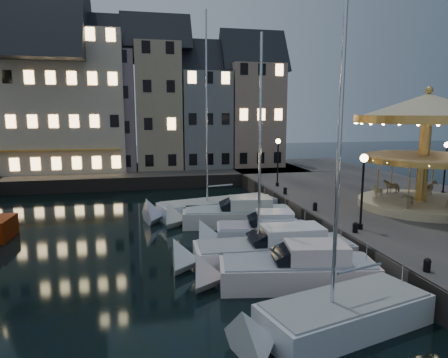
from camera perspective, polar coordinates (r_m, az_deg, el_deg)
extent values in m
plane|color=black|center=(20.32, 2.05, -12.69)|extent=(160.00, 160.00, 0.00)
cube|color=#474442|center=(31.39, 24.81, -4.36)|extent=(16.00, 56.00, 1.30)
cube|color=#474442|center=(46.89, -16.12, 0.44)|extent=(44.00, 12.00, 1.30)
cube|color=#47423A|center=(27.39, 11.23, -5.58)|extent=(0.15, 44.00, 1.30)
cube|color=#47423A|center=(40.87, -13.87, -0.74)|extent=(48.00, 0.15, 1.30)
cylinder|color=black|center=(23.44, 18.88, -6.44)|extent=(0.28, 0.28, 0.30)
cylinder|color=black|center=(23.04, 19.11, -2.24)|extent=(0.12, 0.12, 3.80)
sphere|color=#FFD18C|center=(22.74, 19.38, 2.83)|extent=(0.44, 0.44, 0.44)
cylinder|color=black|center=(35.38, 7.62, -0.78)|extent=(0.28, 0.28, 0.30)
cylinder|color=black|center=(35.11, 7.68, 2.03)|extent=(0.12, 0.12, 3.80)
sphere|color=#FFD18C|center=(34.91, 7.75, 5.37)|extent=(0.44, 0.44, 0.44)
cylinder|color=black|center=(35.55, 28.78, -1.82)|extent=(0.28, 0.28, 0.30)
cylinder|color=black|center=(35.29, 29.00, 0.98)|extent=(0.12, 0.12, 3.80)
sphere|color=#FFD18C|center=(35.09, 29.27, 4.29)|extent=(0.44, 0.44, 0.44)
cylinder|color=black|center=(18.44, 27.01, -11.11)|extent=(0.28, 0.28, 0.40)
sphere|color=black|center=(18.37, 27.06, -10.47)|extent=(0.30, 0.30, 0.30)
cylinder|color=black|center=(22.71, 18.23, -6.77)|extent=(0.28, 0.28, 0.40)
sphere|color=black|center=(22.66, 18.26, -6.24)|extent=(0.30, 0.30, 0.30)
cylinder|color=black|center=(26.99, 12.88, -4.00)|extent=(0.28, 0.28, 0.40)
sphere|color=black|center=(26.94, 12.90, -3.54)|extent=(0.30, 0.30, 0.30)
cylinder|color=black|center=(31.94, 8.72, -1.81)|extent=(0.28, 0.28, 0.40)
sphere|color=black|center=(31.89, 8.73, -1.42)|extent=(0.30, 0.30, 0.30)
cube|color=slate|center=(49.15, -23.44, 8.22)|extent=(5.60, 8.00, 12.00)
cube|color=slate|center=(48.36, -16.35, 9.20)|extent=(6.20, 8.00, 13.00)
cube|color=tan|center=(48.31, -9.46, 10.04)|extent=(5.00, 8.00, 14.00)
cube|color=slate|center=(48.89, -2.95, 8.38)|extent=(5.60, 8.00, 11.00)
cube|color=gray|center=(50.22, 3.96, 8.97)|extent=(6.20, 8.00, 12.00)
cube|color=beige|center=(49.16, -23.50, 9.97)|extent=(16.00, 9.00, 15.00)
cube|color=silver|center=(15.67, 16.88, -18.33)|extent=(6.75, 3.95, 1.30)
cube|color=gray|center=(15.37, 17.00, -16.12)|extent=(6.39, 3.68, 0.10)
cylinder|color=silver|center=(13.52, 16.17, 4.85)|extent=(0.14, 0.14, 11.10)
cube|color=beige|center=(18.63, 10.39, -13.46)|extent=(7.19, 3.44, 1.30)
cube|color=gray|center=(18.38, 10.45, -11.54)|extent=(6.82, 3.20, 0.10)
cube|color=beige|center=(18.43, 13.04, -10.14)|extent=(2.88, 2.14, 0.80)
cube|color=black|center=(18.15, 8.76, -10.65)|extent=(1.43, 1.79, 0.94)
cube|color=silver|center=(20.91, 7.11, -10.79)|extent=(8.16, 2.72, 1.30)
cube|color=gray|center=(20.69, 7.15, -9.05)|extent=(7.75, 2.51, 0.10)
cube|color=silver|center=(20.85, 9.74, -7.73)|extent=(3.14, 1.91, 0.80)
cube|color=black|center=(20.41, 5.41, -8.30)|extent=(1.40, 1.72, 1.01)
cylinder|color=silver|center=(19.44, 5.18, 6.08)|extent=(0.14, 0.14, 10.85)
cube|color=silver|center=(23.95, 5.62, -8.12)|extent=(5.73, 3.03, 1.30)
cube|color=gray|center=(23.76, 5.65, -6.58)|extent=(5.44, 2.82, 0.10)
cube|color=silver|center=(23.74, 7.24, -5.55)|extent=(2.32, 1.91, 0.80)
cube|color=black|center=(23.62, 4.61, -5.83)|extent=(1.22, 1.61, 0.84)
cube|color=silver|center=(27.68, 1.87, -5.67)|extent=(7.71, 3.50, 1.30)
cube|color=#85989C|center=(27.51, 1.88, -4.33)|extent=(7.32, 3.25, 0.10)
cube|color=silver|center=(27.52, 3.74, -3.42)|extent=(3.06, 2.24, 0.80)
cube|color=black|center=(27.38, 0.64, -3.68)|extent=(1.48, 1.89, 0.97)
cube|color=silver|center=(30.39, -0.83, -4.30)|extent=(9.33, 4.57, 1.30)
cube|color=gray|center=(30.24, -0.84, -3.06)|extent=(8.85, 4.26, 0.10)
cylinder|color=silver|center=(29.18, -2.49, 8.39)|extent=(0.14, 0.14, 12.07)
cylinder|color=#C8B688|center=(30.17, 26.20, -3.24)|extent=(8.01, 8.01, 0.50)
cylinder|color=gold|center=(29.68, 26.66, 3.10)|extent=(0.70, 0.70, 6.21)
cylinder|color=#C8B688|center=(29.69, 26.65, 2.91)|extent=(7.41, 7.41, 0.18)
cylinder|color=gold|center=(29.70, 26.62, 2.57)|extent=(7.69, 7.69, 0.35)
cone|color=#C8B688|center=(29.56, 27.12, 9.29)|extent=(9.21, 9.21, 1.60)
cylinder|color=gold|center=(29.55, 27.00, 7.64)|extent=(9.21, 9.21, 0.50)
sphere|color=gold|center=(29.59, 27.27, 11.22)|extent=(0.50, 0.50, 0.50)
imported|color=#C8B688|center=(32.36, 29.12, -1.31)|extent=(1.67, 1.21, 1.00)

